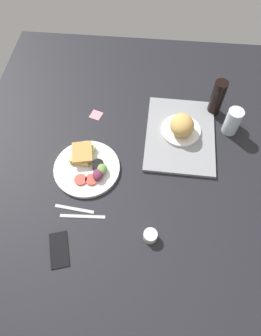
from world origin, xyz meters
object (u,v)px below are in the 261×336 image
(soda_bottle, at_px, (217,98))
(drinking_glass, at_px, (233,121))
(knife, at_px, (83,216))
(fork, at_px, (74,209))
(bread_plate_near, at_px, (182,127))
(plate_with_salad, at_px, (88,166))
(cell_phone, at_px, (59,249))
(sticky_note, at_px, (96,115))
(serving_tray, at_px, (180,135))
(espresso_cup, at_px, (150,236))

(soda_bottle, bearing_deg, drinking_glass, 31.71)
(knife, bearing_deg, fork, 139.95)
(bread_plate_near, bearing_deg, fork, -45.03)
(fork, bearing_deg, drinking_glass, 41.08)
(plate_with_salad, height_order, fork, plate_with_salad)
(cell_phone, xyz_separation_m, sticky_note, (-0.70, 0.04, -0.00))
(fork, bearing_deg, cell_phone, -93.22)
(plate_with_salad, bearing_deg, soda_bottle, 124.35)
(plate_with_salad, relative_size, fork, 1.77)
(drinking_glass, distance_m, fork, 0.84)
(serving_tray, distance_m, espresso_cup, 0.54)
(bread_plate_near, height_order, cell_phone, bread_plate_near)
(bread_plate_near, relative_size, knife, 1.02)
(fork, height_order, knife, same)
(bread_plate_near, relative_size, espresso_cup, 3.44)
(drinking_glass, relative_size, soda_bottle, 0.70)
(espresso_cup, height_order, knife, espresso_cup)
(bread_plate_near, bearing_deg, soda_bottle, 134.65)
(bread_plate_near, xyz_separation_m, soda_bottle, (-0.17, 0.17, 0.04))
(fork, distance_m, knife, 0.05)
(sticky_note, bearing_deg, knife, 2.95)
(soda_bottle, bearing_deg, plate_with_salad, -55.65)
(bread_plate_near, distance_m, cell_phone, 0.78)
(plate_with_salad, relative_size, sticky_note, 5.36)
(bread_plate_near, xyz_separation_m, plate_with_salad, (0.23, -0.42, -0.04))
(cell_phone, bearing_deg, espresso_cup, 86.79)
(plate_with_salad, xyz_separation_m, soda_bottle, (-0.40, 0.58, 0.08))
(fork, height_order, cell_phone, cell_phone)
(bread_plate_near, height_order, plate_with_salad, bread_plate_near)
(knife, bearing_deg, espresso_cup, -15.68)
(bread_plate_near, bearing_deg, drinking_glass, 101.07)
(bread_plate_near, xyz_separation_m, fork, (0.44, -0.44, -0.06))
(sticky_note, bearing_deg, espresso_cup, 26.95)
(serving_tray, xyz_separation_m, sticky_note, (-0.09, -0.43, -0.01))
(fork, height_order, sticky_note, fork)
(drinking_glass, bearing_deg, soda_bottle, -148.29)
(cell_phone, bearing_deg, plate_with_salad, 155.89)
(soda_bottle, height_order, fork, soda_bottle)
(plate_with_salad, distance_m, soda_bottle, 0.71)
(espresso_cup, distance_m, fork, 0.34)
(soda_bottle, relative_size, knife, 1.03)
(serving_tray, bearing_deg, plate_with_salad, -61.57)
(bread_plate_near, relative_size, cell_phone, 1.34)
(fork, relative_size, sticky_note, 3.04)
(serving_tray, height_order, cell_phone, serving_tray)
(bread_plate_near, bearing_deg, sticky_note, -101.18)
(knife, distance_m, cell_phone, 0.16)
(knife, bearing_deg, cell_phone, -117.72)
(serving_tray, bearing_deg, bread_plate_near, -177.24)
(knife, xyz_separation_m, sticky_note, (-0.56, -0.03, -0.00))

